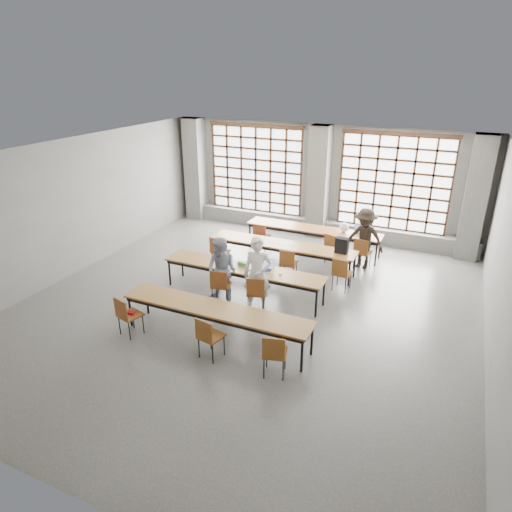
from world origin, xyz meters
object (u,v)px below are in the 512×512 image
at_px(chair_front_right, 256,291).
at_px(laptop_front, 266,267).
at_px(plastic_bag, 344,227).
at_px(red_pouch, 130,313).
at_px(chair_mid_right, 341,271).
at_px(chair_near_left, 126,313).
at_px(student_back, 364,238).
at_px(student_female, 222,271).
at_px(desk_row_d, 216,311).
at_px(phone, 248,270).
at_px(backpack, 342,245).
at_px(desk_row_c, 243,270).
at_px(chair_back_right, 362,250).
at_px(desk_row_a, 313,230).
at_px(chair_near_mid, 208,334).
at_px(desk_row_b, 282,246).
at_px(chair_back_left, 261,234).
at_px(green_box, 243,264).
at_px(student_male, 257,274).
at_px(chair_mid_centre, 288,262).
at_px(chair_near_right, 274,351).
at_px(laptop_back, 360,232).
at_px(chair_back_mid, 333,246).
at_px(chair_front_left, 220,283).
at_px(mouse, 280,274).

xyz_separation_m(chair_front_right, laptop_front, (-0.08, 0.73, 0.25)).
distance_m(plastic_bag, red_pouch, 6.61).
xyz_separation_m(chair_mid_right, chair_near_left, (-3.45, -3.78, 0.00)).
relative_size(chair_front_right, red_pouch, 4.40).
bearing_deg(student_back, student_female, -120.39).
bearing_deg(desk_row_d, phone, 95.31).
relative_size(chair_near_left, backpack, 2.20).
height_order(desk_row_c, red_pouch, desk_row_c).
distance_m(chair_back_right, phone, 3.50).
height_order(desk_row_a, desk_row_d, same).
relative_size(student_female, student_back, 0.95).
distance_m(desk_row_c, chair_near_mid, 2.66).
xyz_separation_m(desk_row_b, chair_back_left, (-1.03, 0.91, -0.13)).
height_order(desk_row_a, green_box, green_box).
relative_size(chair_near_mid, student_male, 0.50).
relative_size(desk_row_b, chair_mid_centre, 4.55).
bearing_deg(desk_row_a, laptop_front, -92.12).
relative_size(chair_back_left, chair_near_right, 1.00).
height_order(desk_row_d, plastic_bag, plastic_bag).
relative_size(desk_row_a, desk_row_d, 1.00).
height_order(chair_back_right, red_pouch, chair_back_right).
xyz_separation_m(desk_row_d, chair_near_right, (1.52, -0.63, -0.13)).
height_order(chair_back_left, chair_back_right, same).
height_order(chair_mid_right, backpack, backpack).
height_order(chair_mid_right, laptop_back, laptop_back).
relative_size(desk_row_b, chair_back_mid, 4.55).
bearing_deg(chair_front_left, chair_near_right, -42.46).
relative_size(chair_back_left, laptop_back, 2.43).
height_order(chair_front_left, student_male, student_male).
bearing_deg(mouse, desk_row_c, 178.79).
xyz_separation_m(desk_row_c, desk_row_d, (0.35, -1.98, 0.00)).
bearing_deg(student_male, backpack, 42.92).
bearing_deg(student_female, laptop_front, 40.32).
height_order(chair_near_left, plastic_bag, plastic_bag).
relative_size(desk_row_c, student_male, 2.29).
xyz_separation_m(chair_mid_centre, student_female, (-1.00, -1.68, 0.26)).
height_order(chair_near_right, green_box, chair_near_right).
bearing_deg(student_male, chair_front_right, -97.68).
bearing_deg(plastic_bag, chair_back_mid, -100.40).
xyz_separation_m(chair_near_left, phone, (1.55, 2.50, 0.20)).
xyz_separation_m(laptop_front, laptop_back, (1.47, 3.34, 0.00)).
bearing_deg(backpack, mouse, -114.49).
height_order(mouse, backpack, backpack).
relative_size(desk_row_a, chair_back_left, 4.55).
relative_size(desk_row_c, chair_mid_centre, 4.55).
bearing_deg(laptop_back, chair_mid_centre, -119.96).
bearing_deg(chair_back_right, desk_row_b, -155.10).
height_order(green_box, red_pouch, green_box).
distance_m(chair_front_right, phone, 0.72).
height_order(desk_row_d, chair_near_right, chair_near_right).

